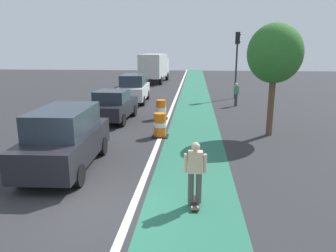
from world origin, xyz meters
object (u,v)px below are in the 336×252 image
at_px(traffic_barrel_front, 160,125).
at_px(delivery_truck_down_block, 155,66).
at_px(skateboarder_on_lane, 195,172).
at_px(parked_sedan_second, 113,106).
at_px(traffic_light_corner, 237,53).
at_px(street_tree_sidewalk, 275,54).
at_px(parked_suv_third, 134,88).
at_px(pedestrian_crossing, 236,94).
at_px(traffic_barrel_mid, 161,110).
at_px(parked_suv_nearest, 65,138).

xyz_separation_m(traffic_barrel_front, delivery_truck_down_block, (-3.12, 22.97, 1.31)).
distance_m(traffic_barrel_front, delivery_truck_down_block, 23.21).
height_order(skateboarder_on_lane, parked_sedan_second, parked_sedan_second).
height_order(traffic_barrel_front, delivery_truck_down_block, delivery_truck_down_block).
height_order(traffic_light_corner, street_tree_sidewalk, traffic_light_corner).
distance_m(skateboarder_on_lane, traffic_barrel_front, 6.62).
relative_size(parked_suv_third, traffic_light_corner, 0.91).
distance_m(pedestrian_crossing, street_tree_sidewalk, 8.03).
xyz_separation_m(parked_sedan_second, pedestrian_crossing, (7.29, 5.19, 0.03)).
bearing_deg(delivery_truck_down_block, traffic_barrel_mid, -81.81).
bearing_deg(parked_suv_third, traffic_light_corner, 18.15).
bearing_deg(traffic_barrel_front, traffic_barrel_mid, 95.29).
bearing_deg(parked_suv_third, traffic_barrel_mid, -64.95).
xyz_separation_m(delivery_truck_down_block, pedestrian_crossing, (7.48, -14.75, -0.98)).
bearing_deg(skateboarder_on_lane, parked_suv_third, 106.14).
bearing_deg(pedestrian_crossing, parked_sedan_second, -144.57).
height_order(parked_suv_nearest, parked_suv_third, same).
height_order(parked_suv_nearest, pedestrian_crossing, parked_suv_nearest).
relative_size(traffic_barrel_front, traffic_light_corner, 0.21).
relative_size(traffic_barrel_front, traffic_barrel_mid, 1.00).
relative_size(parked_suv_nearest, traffic_barrel_mid, 4.28).
height_order(parked_sedan_second, traffic_light_corner, traffic_light_corner).
xyz_separation_m(parked_suv_nearest, traffic_light_corner, (7.41, 15.91, 2.47)).
bearing_deg(pedestrian_crossing, parked_suv_nearest, -119.71).
bearing_deg(traffic_barrel_mid, parked_sedan_second, -166.04).
height_order(delivery_truck_down_block, traffic_light_corner, traffic_light_corner).
bearing_deg(parked_suv_third, traffic_barrel_front, -72.32).
relative_size(parked_suv_third, pedestrian_crossing, 2.89).
height_order(parked_suv_third, traffic_barrel_mid, parked_suv_third).
relative_size(traffic_barrel_front, street_tree_sidewalk, 0.22).
xyz_separation_m(skateboarder_on_lane, delivery_truck_down_block, (-4.70, 29.38, 0.94)).
bearing_deg(parked_suv_third, parked_sedan_second, -89.76).
xyz_separation_m(parked_suv_nearest, traffic_barrel_mid, (2.35, 7.81, -0.50)).
bearing_deg(parked_suv_third, parked_suv_nearest, -88.87).
bearing_deg(parked_suv_nearest, traffic_barrel_front, 57.05).
relative_size(parked_suv_nearest, parked_sedan_second, 1.12).
relative_size(parked_sedan_second, parked_suv_third, 0.90).
bearing_deg(traffic_barrel_mid, parked_suv_third, 115.05).
bearing_deg(parked_suv_nearest, skateboarder_on_lane, -28.07).
height_order(parked_suv_nearest, delivery_truck_down_block, delivery_truck_down_block).
height_order(traffic_barrel_mid, delivery_truck_down_block, delivery_truck_down_block).
distance_m(skateboarder_on_lane, street_tree_sidewalk, 8.37).
relative_size(parked_sedan_second, pedestrian_crossing, 2.60).
distance_m(traffic_barrel_mid, delivery_truck_down_block, 19.54).
relative_size(delivery_truck_down_block, traffic_light_corner, 1.51).
height_order(parked_suv_third, pedestrian_crossing, parked_suv_third).
relative_size(delivery_truck_down_block, pedestrian_crossing, 4.79).
distance_m(traffic_barrel_front, pedestrian_crossing, 9.31).
distance_m(parked_suv_third, traffic_barrel_front, 9.73).
distance_m(parked_suv_nearest, traffic_light_corner, 17.73).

